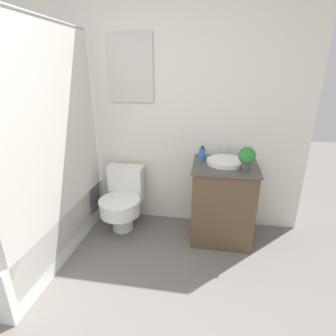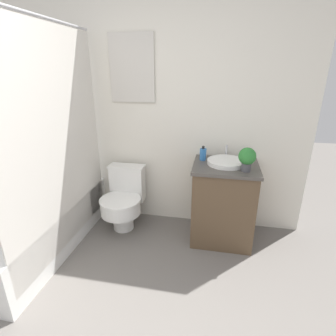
{
  "view_description": "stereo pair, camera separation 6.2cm",
  "coord_description": "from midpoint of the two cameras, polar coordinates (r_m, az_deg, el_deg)",
  "views": [
    {
      "loc": [
        0.73,
        -0.56,
        1.62
      ],
      "look_at": [
        0.36,
        1.63,
        0.78
      ],
      "focal_mm": 28.0,
      "sensor_mm": 36.0,
      "label": 1
    },
    {
      "loc": [
        0.79,
        -0.54,
        1.62
      ],
      "look_at": [
        0.36,
        1.63,
        0.78
      ],
      "focal_mm": 28.0,
      "sensor_mm": 36.0,
      "label": 2
    }
  ],
  "objects": [
    {
      "name": "vanity",
      "position": [
        2.65,
        11.09,
        -7.22
      ],
      "size": [
        0.6,
        0.53,
        0.79
      ],
      "color": "brown",
      "rests_on": "ground_plane"
    },
    {
      "name": "sink",
      "position": [
        2.51,
        11.72,
        1.4
      ],
      "size": [
        0.35,
        0.39,
        0.13
      ],
      "color": "white",
      "rests_on": "vanity"
    },
    {
      "name": "toilet",
      "position": [
        2.84,
        -10.42,
        -6.76
      ],
      "size": [
        0.42,
        0.54,
        0.66
      ],
      "color": "white",
      "rests_on": "ground_plane"
    },
    {
      "name": "potted_plant",
      "position": [
        2.35,
        16.04,
        2.33
      ],
      "size": [
        0.15,
        0.15,
        0.21
      ],
      "color": "#4C4C51",
      "rests_on": "vanity"
    },
    {
      "name": "soap_bottle",
      "position": [
        2.57,
        6.77,
        3.08
      ],
      "size": [
        0.06,
        0.06,
        0.14
      ],
      "color": "#2D6BB2",
      "rests_on": "vanity"
    },
    {
      "name": "shower_area",
      "position": [
        2.78,
        -27.26,
        -10.92
      ],
      "size": [
        0.7,
        1.55,
        1.98
      ],
      "color": "white",
      "rests_on": "ground_plane"
    },
    {
      "name": "wall_back",
      "position": [
        2.78,
        -6.64,
        13.06
      ],
      "size": [
        3.37,
        0.07,
        2.5
      ],
      "color": "silver",
      "rests_on": "ground_plane"
    }
  ]
}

